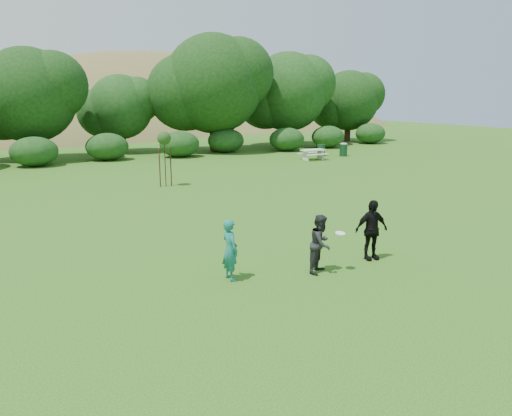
{
  "coord_description": "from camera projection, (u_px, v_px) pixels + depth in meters",
  "views": [
    {
      "loc": [
        -7.67,
        -10.66,
        4.65
      ],
      "look_at": [
        0.0,
        3.0,
        1.1
      ],
      "focal_mm": 35.0,
      "sensor_mm": 36.0,
      "label": 1
    }
  ],
  "objects": [
    {
      "name": "ground",
      "position": [
        309.0,
        268.0,
        13.75
      ],
      "size": [
        120.0,
        120.0,
        0.0
      ],
      "primitive_type": "plane",
      "color": "#19470C",
      "rests_on": "ground"
    },
    {
      "name": "player_teal",
      "position": [
        230.0,
        250.0,
        12.71
      ],
      "size": [
        0.4,
        0.59,
        1.6
      ],
      "primitive_type": "imported",
      "rotation": [
        0.0,
        0.0,
        1.6
      ],
      "color": "#186C65",
      "rests_on": "ground"
    },
    {
      "name": "player_grey",
      "position": [
        321.0,
        244.0,
        13.28
      ],
      "size": [
        0.97,
        0.91,
        1.58
      ],
      "primitive_type": "imported",
      "rotation": [
        0.0,
        0.0,
        0.55
      ],
      "color": "black",
      "rests_on": "ground"
    },
    {
      "name": "player_black",
      "position": [
        371.0,
        230.0,
        14.3
      ],
      "size": [
        1.08,
        0.59,
        1.75
      ],
      "primitive_type": "imported",
      "rotation": [
        0.0,
        0.0,
        -0.16
      ],
      "color": "black",
      "rests_on": "ground"
    },
    {
      "name": "trash_can_near",
      "position": [
        321.0,
        150.0,
        39.01
      ],
      "size": [
        0.6,
        0.6,
        0.9
      ],
      "primitive_type": "cylinder",
      "color": "#15391F",
      "rests_on": "ground"
    },
    {
      "name": "frisbee",
      "position": [
        340.0,
        233.0,
        13.27
      ],
      "size": [
        0.27,
        0.27,
        0.06
      ],
      "color": "white",
      "rests_on": "ground"
    },
    {
      "name": "sapling",
      "position": [
        164.0,
        140.0,
        25.51
      ],
      "size": [
        0.7,
        0.7,
        2.85
      ],
      "color": "#391F16",
      "rests_on": "ground"
    },
    {
      "name": "picnic_table",
      "position": [
        313.0,
        153.0,
        36.59
      ],
      "size": [
        1.8,
        1.48,
        0.76
      ],
      "color": "silver",
      "rests_on": "ground"
    },
    {
      "name": "trash_can_lidded",
      "position": [
        343.0,
        149.0,
        38.8
      ],
      "size": [
        0.6,
        0.6,
        1.05
      ],
      "color": "#14371F",
      "rests_on": "ground"
    },
    {
      "name": "hillside",
      "position": [
        38.0,
        209.0,
        74.34
      ],
      "size": [
        150.0,
        72.0,
        52.0
      ],
      "color": "olive",
      "rests_on": "ground"
    },
    {
      "name": "tree_row",
      "position": [
        130.0,
        92.0,
        38.61
      ],
      "size": [
        53.92,
        10.38,
        9.62
      ],
      "color": "#3A2616",
      "rests_on": "ground"
    }
  ]
}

